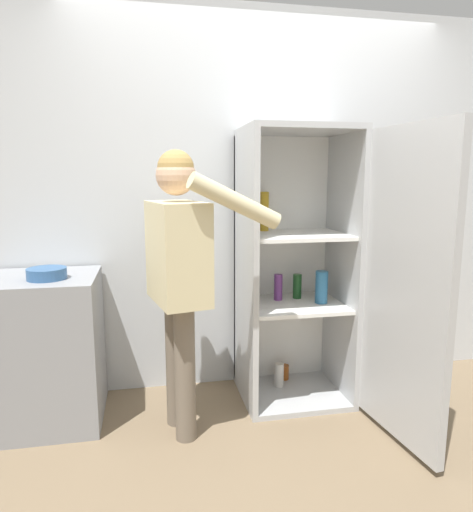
# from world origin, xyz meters

# --- Properties ---
(ground_plane) EXTENTS (12.00, 12.00, 0.00)m
(ground_plane) POSITION_xyz_m (0.00, 0.00, 0.00)
(ground_plane) COLOR #7A664C
(wall_back) EXTENTS (7.00, 0.06, 2.55)m
(wall_back) POSITION_xyz_m (0.00, 0.98, 1.27)
(wall_back) COLOR silver
(wall_back) RESTS_ON ground_plane
(refrigerator) EXTENTS (0.80, 1.26, 1.75)m
(refrigerator) POSITION_xyz_m (0.26, 0.54, 0.87)
(refrigerator) COLOR #B7BABC
(refrigerator) RESTS_ON ground_plane
(person) EXTENTS (0.71, 0.59, 1.59)m
(person) POSITION_xyz_m (-0.59, 0.36, 1.00)
(person) COLOR #726656
(person) RESTS_ON ground_plane
(counter) EXTENTS (0.64, 0.59, 0.88)m
(counter) POSITION_xyz_m (-1.37, 0.63, 0.44)
(counter) COLOR gray
(counter) RESTS_ON ground_plane
(bowl) EXTENTS (0.21, 0.21, 0.06)m
(bowl) POSITION_xyz_m (-1.32, 0.56, 0.91)
(bowl) COLOR #335B8E
(bowl) RESTS_ON counter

